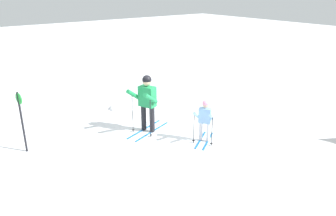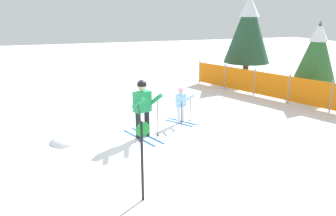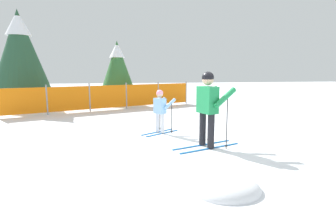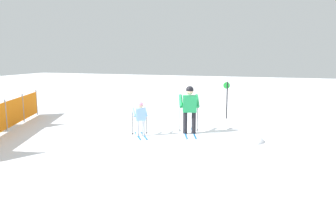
# 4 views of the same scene
# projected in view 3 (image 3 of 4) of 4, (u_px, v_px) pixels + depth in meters

# --- Properties ---
(ground_plane) EXTENTS (60.00, 60.00, 0.00)m
(ground_plane) POSITION_uv_depth(u_px,v_px,m) (204.00, 144.00, 6.03)
(ground_plane) COLOR white
(skier_adult) EXTENTS (1.59, 0.93, 1.66)m
(skier_adult) POSITION_uv_depth(u_px,v_px,m) (208.00, 102.00, 5.69)
(skier_adult) COLOR #1966B2
(skier_adult) RESTS_ON ground_plane
(skier_child) EXTENTS (1.07, 0.82, 1.18)m
(skier_child) POSITION_uv_depth(u_px,v_px,m) (160.00, 108.00, 7.03)
(skier_child) COLOR #1966B2
(skier_child) RESTS_ON ground_plane
(safety_fence) EXTENTS (7.60, 3.00, 1.15)m
(safety_fence) POSITION_uv_depth(u_px,v_px,m) (109.00, 97.00, 11.22)
(safety_fence) COLOR gray
(safety_fence) RESTS_ON ground_plane
(conifer_far) EXTENTS (2.33, 2.33, 4.32)m
(conifer_far) POSITION_uv_depth(u_px,v_px,m) (20.00, 48.00, 11.45)
(conifer_far) COLOR #4C3823
(conifer_far) RESTS_ON ground_plane
(conifer_near) EXTENTS (1.68, 1.68, 3.12)m
(conifer_near) POSITION_uv_depth(u_px,v_px,m) (117.00, 65.00, 12.84)
(conifer_near) COLOR #4C3823
(conifer_near) RESTS_ON ground_plane
(snow_mound) EXTENTS (1.00, 0.85, 0.40)m
(snow_mound) POSITION_uv_depth(u_px,v_px,m) (226.00, 190.00, 3.71)
(snow_mound) COLOR white
(snow_mound) RESTS_ON ground_plane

